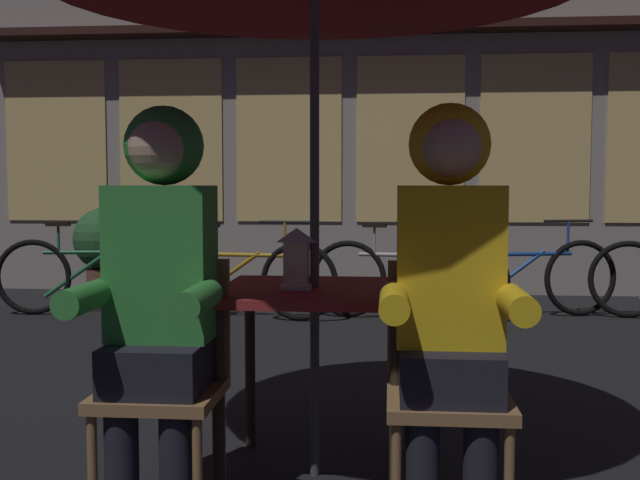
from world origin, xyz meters
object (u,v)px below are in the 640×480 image
(chair_left, at_px, (166,372))
(chair_right, at_px, (447,378))
(lantern, at_px, (297,257))
(bicycle_second, at_px, (240,278))
(bicycle_third, at_px, (407,278))
(bicycle_fourth, at_px, (524,277))
(cafe_table, at_px, (315,313))
(bicycle_nearest, at_px, (92,275))
(person_left_hooded, at_px, (159,271))
(person_right_hooded, at_px, (450,274))
(potted_plant, at_px, (105,247))

(chair_left, relative_size, chair_right, 1.00)
(lantern, bearing_deg, chair_right, -30.60)
(bicycle_second, relative_size, bicycle_third, 1.00)
(bicycle_fourth, bearing_deg, chair_right, -103.06)
(cafe_table, xyz_separation_m, chair_left, (-0.48, -0.37, -0.15))
(bicycle_nearest, xyz_separation_m, bicycle_fourth, (3.74, 0.16, 0.00))
(cafe_table, bearing_deg, chair_left, -142.45)
(bicycle_nearest, bearing_deg, person_left_hooded, -65.43)
(chair_right, bearing_deg, bicycle_third, 90.60)
(chair_left, relative_size, person_right_hooded, 0.62)
(lantern, distance_m, bicycle_nearest, 4.29)
(chair_left, relative_size, bicycle_fourth, 0.53)
(bicycle_third, bearing_deg, cafe_table, -97.05)
(bicycle_nearest, height_order, potted_plant, potted_plant)
(bicycle_second, relative_size, potted_plant, 1.82)
(cafe_table, height_order, potted_plant, potted_plant)
(bicycle_third, xyz_separation_m, bicycle_fourth, (0.99, 0.19, 0.00))
(bicycle_nearest, height_order, bicycle_fourth, same)
(chair_right, bearing_deg, bicycle_fourth, 76.94)
(chair_right, bearing_deg, bicycle_nearest, 125.28)
(person_left_hooded, height_order, bicycle_nearest, person_left_hooded)
(chair_right, distance_m, potted_plant, 5.37)
(person_right_hooded, xyz_separation_m, bicycle_third, (-0.04, 3.97, -0.50))
(cafe_table, relative_size, lantern, 3.20)
(bicycle_second, height_order, bicycle_third, same)
(chair_left, bearing_deg, potted_plant, 113.04)
(chair_left, xyz_separation_m, potted_plant, (-1.92, 4.53, 0.05))
(cafe_table, relative_size, bicycle_third, 0.44)
(bicycle_third, height_order, bicycle_fourth, same)
(person_left_hooded, distance_m, bicycle_fourth, 4.60)
(lantern, relative_size, potted_plant, 0.25)
(chair_right, distance_m, bicycle_nearest, 4.83)
(person_left_hooded, bearing_deg, lantern, 42.29)
(potted_plant, bearing_deg, chair_right, -57.49)
(chair_left, bearing_deg, bicycle_fourth, 65.01)
(bicycle_second, distance_m, potted_plant, 1.61)
(bicycle_second, distance_m, bicycle_fourth, 2.42)
(bicycle_fourth, bearing_deg, lantern, -111.59)
(chair_left, xyz_separation_m, person_left_hooded, (-0.00, -0.06, 0.36))
(person_left_hooded, relative_size, bicycle_second, 0.84)
(person_left_hooded, bearing_deg, bicycle_fourth, 65.31)
(bicycle_fourth, bearing_deg, person_right_hooded, -102.89)
(person_left_hooded, height_order, person_right_hooded, same)
(chair_right, bearing_deg, person_right_hooded, -90.00)
(cafe_table, bearing_deg, potted_plant, 120.05)
(person_left_hooded, relative_size, bicycle_third, 0.84)
(bicycle_second, bearing_deg, chair_left, -82.68)
(chair_left, bearing_deg, cafe_table, 37.55)
(bicycle_nearest, bearing_deg, bicycle_fourth, 2.50)
(cafe_table, relative_size, chair_right, 0.85)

